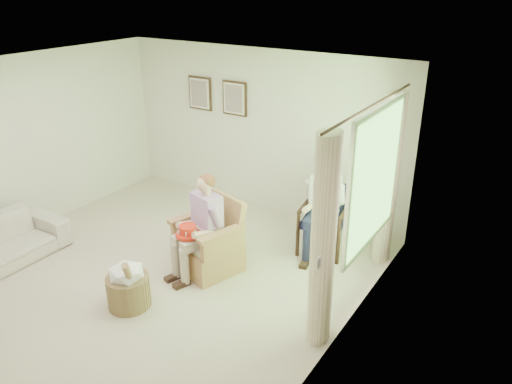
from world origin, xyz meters
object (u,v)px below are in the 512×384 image
person_dark (323,202)px  hatbox (128,285)px  red_hat (188,232)px  wood_armchair (326,215)px  person_wicker (202,220)px  wicker_armchair (210,247)px

person_dark → hatbox: person_dark is taller
red_hat → person_dark: bearing=51.9°
person_dark → red_hat: 1.86m
wood_armchair → hatbox: wood_armchair is taller
person_wicker → hatbox: bearing=-88.7°
wood_armchair → person_wicker: size_ratio=0.72×
person_wicker → hatbox: (-0.30, -1.05, -0.47)m
wood_armchair → red_hat: (-1.14, -1.61, 0.14)m
person_wicker → person_dark: size_ratio=0.97×
wicker_armchair → hatbox: 1.21m
wicker_armchair → person_dark: 1.63m
wicker_armchair → person_wicker: person_wicker is taller
wicker_armchair → person_dark: size_ratio=0.71×
wicker_armchair → hatbox: bearing=-87.1°
person_wicker → red_hat: 0.23m
red_hat → hatbox: red_hat is taller
red_hat → person_wicker: bearing=68.7°
wicker_armchair → person_wicker: (0.00, -0.13, 0.45)m
wicker_armchair → person_dark: (1.07, 1.13, 0.49)m
wicker_armchair → hatbox: (-0.30, -1.18, -0.02)m
wicker_armchair → red_hat: bearing=-86.1°
wood_armchair → person_dark: 0.31m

